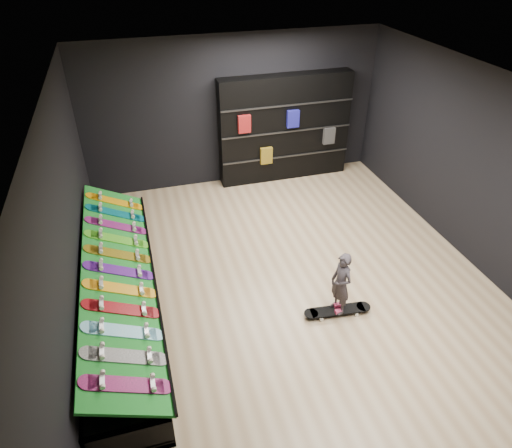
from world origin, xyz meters
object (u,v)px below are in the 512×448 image
object	(u,v)px
back_shelving	(285,128)
display_rack	(121,298)
child	(340,294)
floor_skateboard	(337,312)

from	to	relation	value
back_shelving	display_rack	bearing A→B (deg)	-137.11
back_shelving	child	bearing A→B (deg)	-98.59
back_shelving	floor_skateboard	size ratio (longest dim) A/B	2.81
floor_skateboard	display_rack	bearing A→B (deg)	168.50
display_rack	back_shelving	bearing A→B (deg)	42.89
floor_skateboard	child	bearing A→B (deg)	0.00
display_rack	floor_skateboard	xyz separation A→B (m)	(2.93, -0.92, -0.20)
display_rack	child	world-z (taller)	child
child	back_shelving	bearing A→B (deg)	158.61
floor_skateboard	child	size ratio (longest dim) A/B	1.69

